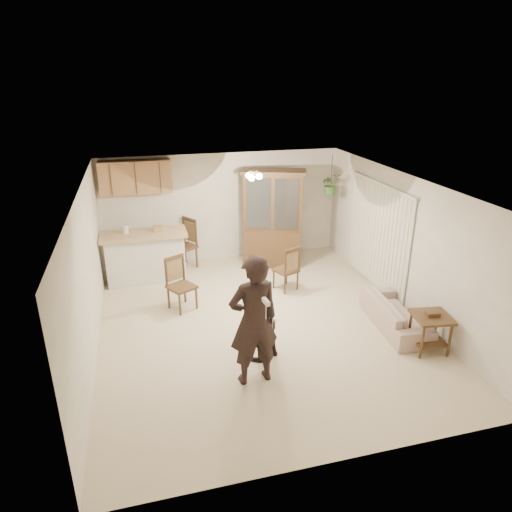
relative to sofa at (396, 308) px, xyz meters
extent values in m
plane|color=beige|center=(-2.27, 0.71, -0.37)|extent=(6.50, 6.50, 0.00)
cube|color=silver|center=(-2.27, 0.71, 2.13)|extent=(5.50, 6.50, 0.02)
cube|color=white|center=(-2.27, 3.96, 0.88)|extent=(5.50, 0.02, 2.50)
cube|color=white|center=(-2.27, -2.54, 0.88)|extent=(5.50, 0.02, 2.50)
cube|color=white|center=(-5.02, 0.71, 0.88)|extent=(0.02, 6.50, 2.50)
cube|color=white|center=(0.48, 0.71, 0.88)|extent=(0.02, 6.50, 2.50)
cube|color=silver|center=(-4.12, 3.06, 0.13)|extent=(1.60, 0.55, 1.00)
cube|color=tan|center=(-4.12, 3.06, 0.68)|extent=(1.75, 0.70, 0.08)
cube|color=#987042|center=(-4.17, 3.78, 1.73)|extent=(1.50, 0.34, 0.70)
imported|color=#325D25|center=(0.03, 3.11, 1.48)|extent=(0.43, 0.37, 0.48)
cylinder|color=black|center=(0.03, 3.11, 1.81)|extent=(0.01, 0.01, 0.65)
imported|color=beige|center=(0.00, 0.00, 0.00)|extent=(0.89, 1.93, 0.73)
imported|color=black|center=(-2.78, -0.83, 0.53)|extent=(0.70, 0.49, 1.80)
imported|color=black|center=(-2.56, -0.31, 0.31)|extent=(0.81, 0.74, 1.35)
cube|color=#372314|center=(-1.28, 3.24, 0.06)|extent=(1.39, 0.92, 0.86)
cube|color=#372314|center=(-1.28, 3.24, 1.14)|extent=(1.37, 0.86, 1.29)
cube|color=silver|center=(-1.28, 3.24, 1.14)|extent=(1.06, 0.40, 1.13)
cube|color=#372314|center=(-1.28, 3.24, 1.81)|extent=(1.50, 0.98, 0.06)
cube|color=#372314|center=(0.13, -0.79, 0.23)|extent=(0.64, 0.64, 0.04)
cube|color=#372314|center=(0.13, -0.79, -0.20)|extent=(0.54, 0.54, 0.03)
cube|color=#372314|center=(0.13, -0.79, 0.29)|extent=(0.22, 0.16, 0.07)
cube|color=#372314|center=(-3.53, 1.60, 0.08)|extent=(0.61, 0.61, 0.05)
cube|color=olive|center=(-3.53, 1.60, 0.36)|extent=(0.31, 0.19, 0.39)
cube|color=#372314|center=(-3.53, 1.60, 0.61)|extent=(0.38, 0.23, 0.08)
cube|color=#372314|center=(-3.29, 3.56, 0.14)|extent=(0.70, 0.70, 0.05)
cube|color=olive|center=(-3.29, 3.56, 0.44)|extent=(0.24, 0.34, 0.44)
cube|color=#372314|center=(-3.29, 3.56, 0.73)|extent=(0.28, 0.41, 0.09)
cube|color=#372314|center=(-1.39, 1.91, 0.05)|extent=(0.55, 0.55, 0.05)
cube|color=olive|center=(-1.39, 1.91, 0.31)|extent=(0.30, 0.15, 0.37)
cube|color=#372314|center=(-1.39, 1.91, 0.55)|extent=(0.37, 0.18, 0.07)
cube|color=white|center=(-2.73, -1.29, 1.13)|extent=(0.07, 0.17, 0.05)
cube|color=white|center=(-2.43, -0.59, 0.46)|extent=(0.08, 0.12, 0.04)
camera|label=1|loc=(-4.15, -6.16, 3.79)|focal=32.00mm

